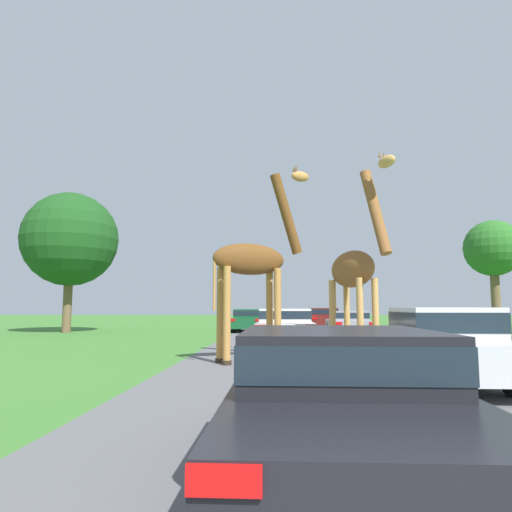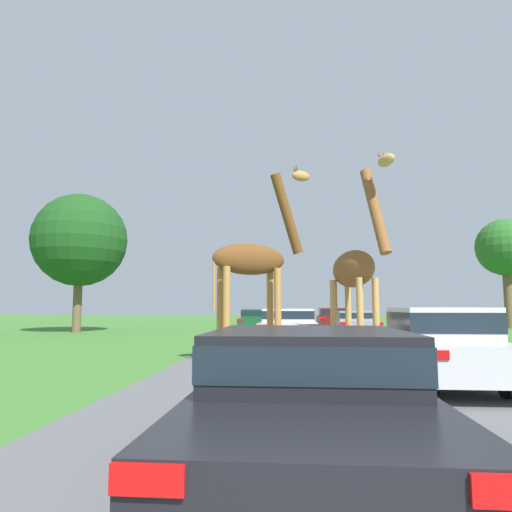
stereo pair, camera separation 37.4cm
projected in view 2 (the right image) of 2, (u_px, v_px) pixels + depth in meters
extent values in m
cube|color=#5B5B5E|center=(302.00, 329.00, 29.89)|extent=(6.93, 120.00, 0.00)
cylinder|color=#B77F3D|center=(270.00, 314.00, 12.43)|extent=(0.19, 0.19, 2.46)
cylinder|color=#2D2319|center=(270.00, 358.00, 12.30)|extent=(0.25, 0.25, 0.11)
cylinder|color=#B77F3D|center=(278.00, 315.00, 12.00)|extent=(0.19, 0.19, 2.46)
cylinder|color=#2D2319|center=(278.00, 360.00, 11.87)|extent=(0.25, 0.25, 0.11)
cylinder|color=#B77F3D|center=(220.00, 315.00, 11.87)|extent=(0.19, 0.19, 2.46)
cylinder|color=#2D2319|center=(220.00, 360.00, 11.74)|extent=(0.25, 0.25, 0.11)
cylinder|color=#B77F3D|center=(226.00, 315.00, 11.44)|extent=(0.19, 0.19, 2.46)
cylinder|color=#2D2319|center=(226.00, 363.00, 11.31)|extent=(0.25, 0.25, 0.11)
ellipsoid|color=brown|center=(249.00, 259.00, 12.10)|extent=(2.08, 1.46, 0.84)
cylinder|color=brown|center=(287.00, 214.00, 12.68)|extent=(0.99, 0.71, 2.26)
ellipsoid|color=#B77F3D|center=(301.00, 176.00, 12.99)|extent=(0.61, 0.47, 0.30)
cylinder|color=#B77F3D|center=(214.00, 284.00, 11.64)|extent=(0.07, 0.07, 1.35)
cone|color=brown|center=(295.00, 168.00, 13.01)|extent=(0.07, 0.07, 0.16)
cone|color=brown|center=(297.00, 167.00, 12.89)|extent=(0.07, 0.07, 0.16)
cylinder|color=tan|center=(376.00, 321.00, 11.50)|extent=(0.17, 0.17, 2.17)
cylinder|color=#2D2319|center=(377.00, 362.00, 11.39)|extent=(0.22, 0.22, 0.10)
cylinder|color=tan|center=(360.00, 321.00, 11.31)|extent=(0.17, 0.17, 2.17)
cylinder|color=#2D2319|center=(361.00, 363.00, 11.20)|extent=(0.22, 0.22, 0.10)
cylinder|color=tan|center=(348.00, 320.00, 12.62)|extent=(0.17, 0.17, 2.17)
cylinder|color=#2D2319|center=(349.00, 357.00, 12.50)|extent=(0.22, 0.22, 0.10)
cylinder|color=tan|center=(334.00, 320.00, 12.43)|extent=(0.17, 0.17, 2.17)
cylinder|color=#2D2319|center=(334.00, 358.00, 12.31)|extent=(0.22, 0.22, 0.10)
ellipsoid|color=brown|center=(353.00, 269.00, 12.11)|extent=(1.32, 1.81, 0.99)
cylinder|color=brown|center=(375.00, 211.00, 11.34)|extent=(0.71, 1.00, 2.30)
ellipsoid|color=tan|center=(386.00, 160.00, 11.04)|extent=(0.47, 0.61, 0.30)
cylinder|color=tan|center=(336.00, 292.00, 12.81)|extent=(0.06, 0.06, 1.19)
cone|color=brown|center=(384.00, 154.00, 11.24)|extent=(0.07, 0.07, 0.16)
cone|color=brown|center=(379.00, 153.00, 11.19)|extent=(0.07, 0.07, 0.16)
cube|color=black|center=(309.00, 413.00, 3.84)|extent=(1.75, 4.15, 0.53)
cube|color=black|center=(308.00, 355.00, 3.90)|extent=(1.57, 1.87, 0.43)
cube|color=#19232D|center=(308.00, 353.00, 3.90)|extent=(1.59, 1.89, 0.26)
cube|color=red|center=(147.00, 480.00, 1.86)|extent=(0.31, 0.03, 0.13)
cylinder|color=black|center=(243.00, 405.00, 5.11)|extent=(0.35, 0.66, 0.66)
cylinder|color=black|center=(370.00, 408.00, 4.99)|extent=(0.35, 0.66, 0.66)
cylinder|color=black|center=(195.00, 498.00, 2.64)|extent=(0.35, 0.66, 0.66)
cylinder|color=black|center=(443.00, 506.00, 2.53)|extent=(0.35, 0.66, 0.66)
cube|color=silver|center=(441.00, 354.00, 8.57)|extent=(1.74, 4.39, 0.56)
cube|color=silver|center=(440.00, 323.00, 8.63)|extent=(1.57, 1.98, 0.59)
cube|color=#19232D|center=(440.00, 321.00, 8.64)|extent=(1.59, 2.00, 0.35)
cube|color=red|center=(438.00, 355.00, 6.47)|extent=(0.31, 0.03, 0.13)
cylinder|color=black|center=(389.00, 358.00, 9.91)|extent=(0.35, 0.64, 0.64)
cylinder|color=black|center=(456.00, 359.00, 9.79)|extent=(0.35, 0.64, 0.64)
cylinder|color=black|center=(423.00, 377.00, 7.30)|extent=(0.35, 0.64, 0.64)
cube|color=#144C28|center=(256.00, 322.00, 26.58)|extent=(1.71, 3.98, 0.57)
cube|color=#144C28|center=(256.00, 313.00, 26.64)|extent=(1.54, 1.79, 0.49)
cube|color=#19232D|center=(256.00, 313.00, 26.64)|extent=(1.55, 1.81, 0.29)
cube|color=red|center=(240.00, 320.00, 24.68)|extent=(0.31, 0.03, 0.14)
cube|color=red|center=(265.00, 320.00, 24.56)|extent=(0.31, 0.03, 0.14)
cylinder|color=black|center=(246.00, 326.00, 27.79)|extent=(0.34, 0.56, 0.56)
cylinder|color=black|center=(269.00, 326.00, 27.68)|extent=(0.34, 0.56, 0.56)
cylinder|color=black|center=(242.00, 328.00, 25.43)|extent=(0.34, 0.56, 0.56)
cylinder|color=black|center=(266.00, 328.00, 25.31)|extent=(0.34, 0.56, 0.56)
cube|color=silver|center=(288.00, 332.00, 15.68)|extent=(1.89, 4.08, 0.68)
cube|color=silver|center=(288.00, 315.00, 15.74)|extent=(1.70, 1.83, 0.45)
cube|color=#19232D|center=(288.00, 315.00, 15.74)|extent=(1.72, 1.85, 0.27)
cube|color=red|center=(262.00, 327.00, 13.74)|extent=(0.34, 0.03, 0.16)
cube|color=red|center=(313.00, 327.00, 13.61)|extent=(0.34, 0.03, 0.16)
cylinder|color=black|center=(269.00, 338.00, 16.92)|extent=(0.38, 0.56, 0.56)
cylinder|color=black|center=(310.00, 338.00, 16.79)|extent=(0.38, 0.56, 0.56)
cylinder|color=black|center=(264.00, 343.00, 14.50)|extent=(0.38, 0.56, 0.56)
cylinder|color=black|center=(312.00, 343.00, 14.37)|extent=(0.38, 0.56, 0.56)
cube|color=gray|center=(356.00, 326.00, 21.11)|extent=(1.78, 3.99, 0.51)
cube|color=gray|center=(355.00, 316.00, 21.16)|extent=(1.60, 1.79, 0.42)
cube|color=#19232D|center=(355.00, 315.00, 21.16)|extent=(1.62, 1.81, 0.25)
cube|color=red|center=(344.00, 323.00, 19.21)|extent=(0.32, 0.03, 0.12)
cube|color=red|center=(379.00, 324.00, 19.09)|extent=(0.32, 0.03, 0.12)
cylinder|color=black|center=(338.00, 329.00, 22.33)|extent=(0.36, 0.70, 0.70)
cylinder|color=black|center=(367.00, 329.00, 22.21)|extent=(0.36, 0.70, 0.70)
cylinder|color=black|center=(343.00, 332.00, 19.96)|extent=(0.36, 0.70, 0.70)
cylinder|color=black|center=(376.00, 332.00, 19.84)|extent=(0.36, 0.70, 0.70)
cube|color=#561914|center=(332.00, 321.00, 28.71)|extent=(1.80, 4.57, 0.59)
cube|color=#561914|center=(332.00, 312.00, 28.77)|extent=(1.62, 2.06, 0.50)
cube|color=#19232D|center=(332.00, 312.00, 28.77)|extent=(1.63, 2.08, 0.30)
cube|color=red|center=(323.00, 318.00, 26.52)|extent=(0.32, 0.03, 0.14)
cube|color=red|center=(348.00, 318.00, 26.39)|extent=(0.32, 0.03, 0.14)
cylinder|color=black|center=(320.00, 324.00, 30.10)|extent=(0.36, 0.64, 0.64)
cylinder|color=black|center=(342.00, 324.00, 29.98)|extent=(0.36, 0.64, 0.64)
cylinder|color=black|center=(322.00, 325.00, 27.38)|extent=(0.36, 0.64, 0.64)
cylinder|color=black|center=(347.00, 326.00, 27.26)|extent=(0.36, 0.64, 0.64)
cylinder|color=brown|center=(508.00, 292.00, 30.65)|extent=(0.59, 0.59, 4.89)
sphere|color=#286623|center=(506.00, 247.00, 30.99)|extent=(3.87, 3.87, 3.87)
cylinder|color=brown|center=(78.00, 293.00, 25.91)|extent=(0.48, 0.48, 4.46)
sphere|color=#194719|center=(80.00, 240.00, 26.25)|extent=(5.31, 5.31, 5.31)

